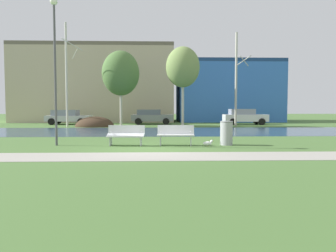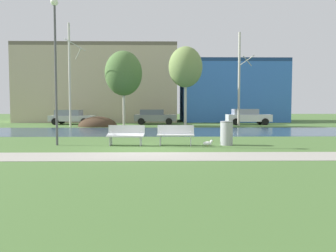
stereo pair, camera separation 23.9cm
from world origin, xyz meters
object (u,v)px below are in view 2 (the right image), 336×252
at_px(bench_right, 176,134).
at_px(parked_sedan_second_grey, 155,116).
at_px(streetlamp, 55,50).
at_px(parked_hatch_third_white, 247,116).
at_px(parked_van_nearest_silver, 71,117).
at_px(bench_left, 126,135).
at_px(seagull, 208,143).
at_px(trash_bin, 226,133).

relative_size(bench_right, parked_sedan_second_grey, 0.40).
xyz_separation_m(streetlamp, parked_hatch_third_white, (12.66, 16.41, -3.31)).
distance_m(parked_van_nearest_silver, parked_hatch_third_white, 16.99).
xyz_separation_m(streetlamp, parked_van_nearest_silver, (-4.30, 17.36, -3.35)).
xyz_separation_m(bench_right, streetlamp, (-5.16, 0.14, 3.63)).
relative_size(bench_left, seagull, 3.46).
bearing_deg(bench_left, parked_sedan_second_grey, 87.43).
height_order(bench_right, streetlamp, streetlamp).
bearing_deg(streetlamp, seagull, -4.57).
relative_size(bench_right, parked_van_nearest_silver, 0.39).
height_order(bench_left, bench_right, same).
xyz_separation_m(streetlamp, parked_sedan_second_grey, (3.80, 17.37, -3.33)).
xyz_separation_m(seagull, streetlamp, (-6.52, 0.52, 3.97)).
relative_size(streetlamp, parked_van_nearest_silver, 1.49).
height_order(bench_left, parked_sedan_second_grey, parked_sedan_second_grey).
height_order(seagull, parked_hatch_third_white, parked_hatch_third_white).
relative_size(seagull, parked_sedan_second_grey, 0.12).
bearing_deg(parked_van_nearest_silver, bench_left, -67.35).
relative_size(seagull, parked_hatch_third_white, 0.11).
bearing_deg(parked_van_nearest_silver, parked_sedan_second_grey, 0.00).
bearing_deg(streetlamp, bench_left, -2.67).
relative_size(seagull, parked_van_nearest_silver, 0.11).
bearing_deg(trash_bin, parked_van_nearest_silver, 123.78).
bearing_deg(streetlamp, bench_right, -1.56).
bearing_deg(bench_right, parked_hatch_third_white, 65.62).
relative_size(bench_left, trash_bin, 1.56).
distance_m(trash_bin, parked_sedan_second_grey, 17.83).
xyz_separation_m(parked_sedan_second_grey, parked_hatch_third_white, (8.87, -0.95, 0.03)).
relative_size(trash_bin, parked_van_nearest_silver, 0.25).
bearing_deg(parked_sedan_second_grey, bench_left, -92.57).
bearing_deg(parked_sedan_second_grey, bench_right, -85.53).
height_order(seagull, parked_sedan_second_grey, parked_sedan_second_grey).
height_order(trash_bin, parked_sedan_second_grey, parked_sedan_second_grey).
distance_m(streetlamp, parked_sedan_second_grey, 18.09).
xyz_separation_m(trash_bin, parked_hatch_third_white, (5.28, 16.51, 0.25)).
bearing_deg(parked_sedan_second_grey, streetlamp, -102.33).
distance_m(bench_left, parked_hatch_third_white, 19.17).
bearing_deg(parked_hatch_third_white, parked_sedan_second_grey, 173.87).
relative_size(parked_van_nearest_silver, parked_hatch_third_white, 1.03).
bearing_deg(bench_right, bench_left, 180.00).
height_order(trash_bin, parked_hatch_third_white, parked_hatch_third_white).
relative_size(trash_bin, parked_sedan_second_grey, 0.26).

